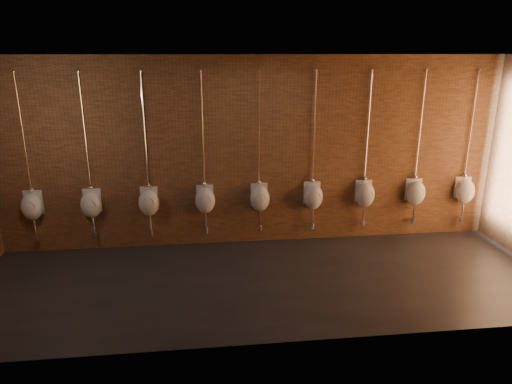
% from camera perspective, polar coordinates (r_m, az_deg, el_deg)
% --- Properties ---
extents(ground, '(8.50, 8.50, 0.00)m').
position_cam_1_polar(ground, '(6.86, 1.30, -11.03)').
color(ground, black).
rests_on(ground, ground).
extents(room_shell, '(8.54, 3.04, 3.22)m').
position_cam_1_polar(room_shell, '(6.17, 1.43, 5.66)').
color(room_shell, black).
rests_on(room_shell, ground).
extents(urinal_0, '(0.35, 0.30, 2.71)m').
position_cam_1_polar(urinal_0, '(8.24, -26.22, -1.52)').
color(urinal_0, silver).
rests_on(urinal_0, ground).
extents(urinal_1, '(0.35, 0.30, 2.71)m').
position_cam_1_polar(urinal_1, '(7.97, -19.91, -1.35)').
color(urinal_1, silver).
rests_on(urinal_1, ground).
extents(urinal_2, '(0.35, 0.30, 2.71)m').
position_cam_1_polar(urinal_2, '(7.81, -13.25, -1.14)').
color(urinal_2, silver).
rests_on(urinal_2, ground).
extents(urinal_3, '(0.35, 0.30, 2.71)m').
position_cam_1_polar(urinal_3, '(7.75, -6.39, -0.92)').
color(urinal_3, silver).
rests_on(urinal_3, ground).
extents(urinal_4, '(0.35, 0.30, 2.71)m').
position_cam_1_polar(urinal_4, '(7.80, 0.47, -0.68)').
color(urinal_4, silver).
rests_on(urinal_4, ground).
extents(urinal_5, '(0.35, 0.30, 2.71)m').
position_cam_1_polar(urinal_5, '(7.97, 7.14, -0.43)').
color(urinal_5, silver).
rests_on(urinal_5, ground).
extents(urinal_6, '(0.35, 0.30, 2.71)m').
position_cam_1_polar(urinal_6, '(8.23, 13.46, -0.20)').
color(urinal_6, silver).
rests_on(urinal_6, ground).
extents(urinal_7, '(0.35, 0.30, 2.71)m').
position_cam_1_polar(urinal_7, '(8.60, 19.32, 0.02)').
color(urinal_7, silver).
rests_on(urinal_7, ground).
extents(urinal_8, '(0.35, 0.30, 2.71)m').
position_cam_1_polar(urinal_8, '(9.04, 24.65, 0.22)').
color(urinal_8, silver).
rests_on(urinal_8, ground).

